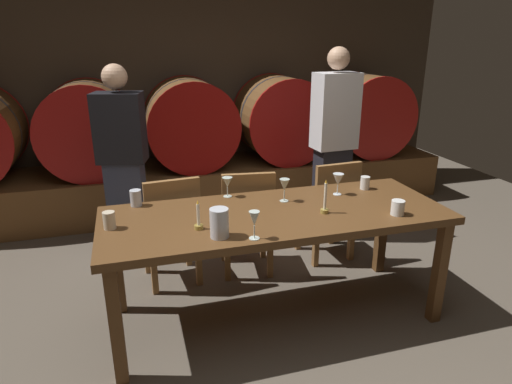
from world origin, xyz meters
name	(u,v)px	position (x,y,z in m)	size (l,w,h in m)	color
ground_plane	(254,341)	(0.00, 0.00, 0.00)	(8.28, 8.28, 0.00)	brown
back_wall	(181,72)	(0.00, 3.03, 1.44)	(6.37, 0.24, 2.88)	#473A2D
barrel_shelf	(193,186)	(0.00, 2.48, 0.24)	(5.73, 0.90, 0.48)	brown
wine_barrel_left	(89,129)	(-1.02, 2.48, 0.95)	(0.94, 0.79, 0.94)	#513319
wine_barrel_center	(190,123)	(0.00, 2.48, 0.95)	(0.94, 0.79, 0.94)	brown
wine_barrel_right	(281,119)	(1.03, 2.48, 0.95)	(0.94, 0.79, 0.94)	brown
wine_barrel_far_right	(364,114)	(2.08, 2.48, 0.95)	(0.94, 0.79, 0.94)	brown
dining_table	(276,223)	(0.22, 0.24, 0.70)	(2.20, 0.83, 0.77)	brown
chair_left	(172,226)	(-0.40, 0.86, 0.49)	(0.44, 0.44, 0.88)	olive
chair_center	(247,217)	(0.19, 0.86, 0.49)	(0.45, 0.45, 0.88)	olive
chair_right	(330,205)	(0.93, 0.91, 0.49)	(0.43, 0.43, 0.88)	olive
guest_left	(124,164)	(-0.71, 1.43, 0.83)	(0.43, 0.32, 1.64)	#33384C
guest_right	(333,144)	(1.15, 1.35, 0.90)	(0.40, 0.27, 1.75)	black
candle_left	(199,221)	(-0.30, 0.11, 0.82)	(0.05, 0.05, 0.18)	olive
candle_right	(325,204)	(0.51, 0.13, 0.84)	(0.05, 0.05, 0.22)	olive
pitcher	(219,223)	(-0.21, -0.03, 0.86)	(0.11, 0.11, 0.17)	silver
wine_glass_far_left	(254,220)	(-0.03, -0.11, 0.89)	(0.06, 0.06, 0.16)	silver
wine_glass_center_left	(227,183)	(-0.02, 0.60, 0.87)	(0.07, 0.07, 0.14)	silver
wine_glass_center_right	(284,186)	(0.33, 0.41, 0.88)	(0.07, 0.07, 0.16)	silver
wine_glass_far_right	(338,180)	(0.74, 0.43, 0.88)	(0.08, 0.08, 0.15)	white
cup_far_left	(109,220)	(-0.80, 0.26, 0.82)	(0.07, 0.07, 0.10)	beige
cup_center_left	(136,198)	(-0.64, 0.60, 0.83)	(0.07, 0.07, 0.11)	silver
cup_center_right	(398,208)	(0.93, -0.02, 0.82)	(0.08, 0.08, 0.09)	white
cup_far_right	(365,183)	(0.99, 0.48, 0.82)	(0.07, 0.07, 0.09)	white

